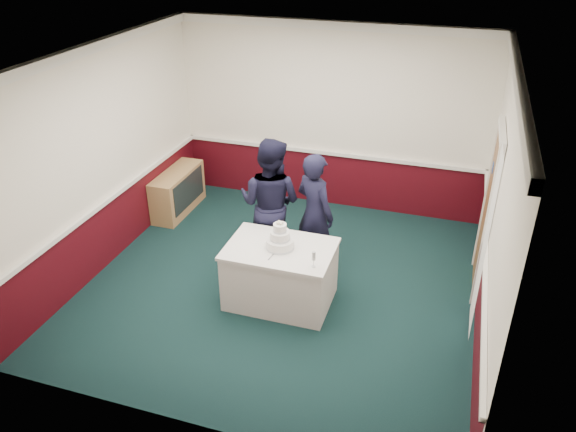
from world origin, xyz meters
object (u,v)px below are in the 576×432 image
(sideboard, at_px, (178,192))
(wedding_cake, at_px, (280,240))
(champagne_flute, at_px, (314,257))
(person_man, at_px, (270,203))
(cake_knife, at_px, (272,255))
(person_woman, at_px, (315,213))
(cake_table, at_px, (280,274))

(sideboard, relative_size, wedding_cake, 3.30)
(champagne_flute, height_order, person_man, person_man)
(person_man, bearing_deg, cake_knife, 116.77)
(person_man, bearing_deg, person_woman, -170.37)
(sideboard, bearing_deg, cake_table, -37.38)
(sideboard, relative_size, cake_knife, 5.45)
(cake_table, xyz_separation_m, cake_knife, (-0.03, -0.20, 0.39))
(cake_table, height_order, person_man, person_man)
(cake_table, bearing_deg, cake_knife, -98.53)
(wedding_cake, height_order, person_woman, person_woman)
(sideboard, distance_m, wedding_cake, 3.04)
(cake_table, relative_size, person_man, 0.71)
(wedding_cake, xyz_separation_m, person_man, (-0.41, 0.82, 0.03))
(sideboard, bearing_deg, person_woman, -20.32)
(wedding_cake, xyz_separation_m, person_woman, (0.20, 0.86, -0.05))
(wedding_cake, height_order, cake_knife, wedding_cake)
(sideboard, distance_m, cake_table, 2.99)
(person_woman, bearing_deg, wedding_cake, 107.35)
(cake_knife, xyz_separation_m, person_woman, (0.23, 1.06, 0.06))
(cake_table, xyz_separation_m, wedding_cake, (0.00, 0.00, 0.50))
(cake_knife, height_order, person_man, person_man)
(cake_table, bearing_deg, person_woman, 76.88)
(wedding_cake, distance_m, person_man, 0.92)
(wedding_cake, bearing_deg, person_man, 116.62)
(sideboard, height_order, cake_table, cake_table)
(person_woman, bearing_deg, cake_table, 107.35)
(person_woman, bearing_deg, person_man, 33.84)
(wedding_cake, height_order, person_man, person_man)
(sideboard, height_order, person_woman, person_woman)
(champagne_flute, distance_m, person_man, 1.43)
(cake_table, relative_size, cake_knife, 6.00)
(person_man, bearing_deg, cake_table, 122.88)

